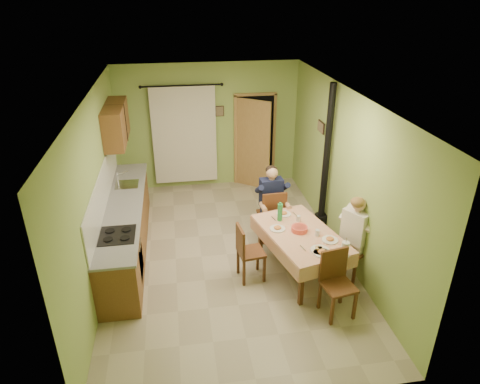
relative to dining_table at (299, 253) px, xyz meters
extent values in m
cube|color=tan|center=(-1.09, 0.69, -0.38)|extent=(4.00, 6.00, 0.01)
cube|color=#92B15B|center=(-1.09, 3.69, 1.02)|extent=(4.00, 0.04, 2.80)
cube|color=#92B15B|center=(-1.09, -2.31, 1.02)|extent=(4.00, 0.04, 2.80)
cube|color=#92B15B|center=(-3.09, 0.69, 1.02)|extent=(0.04, 6.00, 2.80)
cube|color=#92B15B|center=(0.91, 0.69, 1.02)|extent=(0.04, 6.00, 2.80)
cube|color=white|center=(-1.09, 0.69, 2.42)|extent=(4.00, 6.00, 0.04)
cube|color=brown|center=(-2.79, 1.09, 0.06)|extent=(0.60, 3.60, 0.88)
cube|color=gray|center=(-2.79, 1.09, 0.52)|extent=(0.64, 3.64, 0.04)
cube|color=white|center=(-3.08, 1.09, 0.85)|extent=(0.02, 3.60, 0.66)
cube|color=silver|center=(-2.79, 1.89, 0.53)|extent=(0.42, 0.42, 0.03)
cube|color=black|center=(-2.79, 0.09, 0.54)|extent=(0.52, 0.56, 0.02)
cube|color=black|center=(-2.50, 0.09, 0.07)|extent=(0.01, 0.55, 0.55)
cube|color=brown|center=(-2.91, 2.39, 1.57)|extent=(0.35, 1.40, 0.70)
cylinder|color=black|center=(-1.64, 3.57, 1.97)|extent=(1.70, 0.04, 0.04)
cube|color=silver|center=(-1.64, 3.59, 0.87)|extent=(1.40, 0.06, 2.20)
cube|color=black|center=(-0.04, 3.68, 0.65)|extent=(0.84, 0.03, 2.06)
cube|color=#A37944|center=(-0.49, 3.66, 0.65)|extent=(0.06, 0.06, 2.12)
cube|color=#A37944|center=(0.41, 3.66, 0.65)|extent=(0.06, 0.06, 2.12)
cube|color=#A37944|center=(-0.04, 3.66, 1.71)|extent=(0.96, 0.06, 0.06)
cube|color=#A37944|center=(-0.13, 3.41, 0.64)|extent=(0.68, 0.53, 2.04)
cube|color=tan|center=(0.00, 0.00, 0.36)|extent=(1.35, 1.83, 0.04)
cube|color=tan|center=(0.20, -0.80, 0.25)|extent=(0.96, 0.25, 0.22)
cube|color=tan|center=(-0.20, 0.80, 0.25)|extent=(0.96, 0.25, 0.22)
cube|color=tan|center=(-0.48, -0.12, 0.25)|extent=(0.41, 1.60, 0.22)
cube|color=tan|center=(0.48, 0.12, 0.25)|extent=(0.41, 1.60, 0.22)
cylinder|color=white|center=(-0.12, 0.61, 0.39)|extent=(0.25, 0.25, 0.02)
ellipsoid|color=#CC7233|center=(-0.12, 0.61, 0.41)|extent=(0.12, 0.12, 0.05)
cylinder|color=white|center=(0.13, -0.61, 0.39)|extent=(0.25, 0.25, 0.02)
ellipsoid|color=#CC7233|center=(0.13, -0.61, 0.41)|extent=(0.12, 0.12, 0.05)
cylinder|color=white|center=(0.37, -0.29, 0.39)|extent=(0.25, 0.25, 0.02)
ellipsoid|color=#CC7233|center=(0.37, -0.29, 0.41)|extent=(0.12, 0.12, 0.05)
cylinder|color=white|center=(-0.34, 0.16, 0.39)|extent=(0.25, 0.25, 0.02)
ellipsoid|color=#CC7233|center=(-0.34, 0.16, 0.41)|extent=(0.12, 0.12, 0.05)
cylinder|color=#F75443|center=(-0.01, 0.05, 0.42)|extent=(0.26, 0.26, 0.08)
cylinder|color=white|center=(0.13, -0.53, 0.39)|extent=(0.28, 0.28, 0.02)
cube|color=tan|center=(0.11, -0.49, 0.41)|extent=(0.07, 0.07, 0.03)
cube|color=tan|center=(0.10, -0.53, 0.41)|extent=(0.07, 0.06, 0.03)
cube|color=tan|center=(0.14, -0.50, 0.41)|extent=(0.06, 0.05, 0.03)
cube|color=tan|center=(0.14, -0.51, 0.41)|extent=(0.07, 0.06, 0.03)
cube|color=tan|center=(0.14, -0.53, 0.41)|extent=(0.07, 0.05, 0.03)
cube|color=tan|center=(0.13, -0.55, 0.41)|extent=(0.05, 0.07, 0.03)
cube|color=tan|center=(0.16, -0.59, 0.41)|extent=(0.06, 0.07, 0.03)
cylinder|color=silver|center=(0.22, -0.13, 0.43)|extent=(0.07, 0.07, 0.10)
cylinder|color=silver|center=(0.06, 0.35, 0.43)|extent=(0.07, 0.07, 0.10)
cylinder|color=white|center=(0.43, -0.72, 0.50)|extent=(0.11, 0.11, 0.22)
cylinder|color=silver|center=(0.43, -0.72, 0.53)|extent=(0.02, 0.02, 0.30)
cube|color=#542E17|center=(-0.22, 1.13, 0.10)|extent=(0.47, 0.47, 0.04)
cube|color=#542E17|center=(-0.20, 0.93, 0.37)|extent=(0.44, 0.07, 0.51)
cube|color=#542E17|center=(0.26, -1.03, 0.10)|extent=(0.48, 0.48, 0.04)
cube|color=#542E17|center=(0.23, -0.84, 0.36)|extent=(0.42, 0.11, 0.48)
cube|color=#542E17|center=(0.83, -0.18, 0.10)|extent=(0.61, 0.61, 0.04)
cube|color=#542E17|center=(1.00, -0.08, 0.37)|extent=(0.26, 0.40, 0.50)
cube|color=#542E17|center=(-0.79, -0.01, 0.10)|extent=(0.44, 0.44, 0.04)
cube|color=#542E17|center=(-0.97, -0.03, 0.34)|extent=(0.09, 0.40, 0.45)
cube|color=#141938|center=(-0.21, 1.03, 0.18)|extent=(0.38, 0.42, 0.16)
cube|color=#141938|center=(-0.22, 1.16, 0.53)|extent=(0.41, 0.25, 0.54)
sphere|color=tan|center=(-0.22, 1.15, 0.92)|extent=(0.21, 0.21, 0.21)
ellipsoid|color=black|center=(-0.22, 1.19, 0.96)|extent=(0.21, 0.21, 0.16)
cube|color=silver|center=(0.91, -0.13, 0.18)|extent=(0.53, 0.52, 0.16)
cube|color=silver|center=(0.80, -0.20, 0.53)|extent=(0.40, 0.46, 0.54)
sphere|color=tan|center=(0.81, -0.19, 0.92)|extent=(0.21, 0.21, 0.21)
ellipsoid|color=olive|center=(0.78, -0.21, 0.96)|extent=(0.21, 0.21, 0.16)
cylinder|color=black|center=(0.81, 1.29, 1.02)|extent=(0.12, 0.12, 2.80)
cylinder|color=black|center=(0.81, 1.29, -0.23)|extent=(0.24, 0.24, 0.30)
cube|color=black|center=(-0.84, 3.66, 1.37)|extent=(0.19, 0.03, 0.23)
cube|color=brown|center=(0.88, 1.89, 1.47)|extent=(0.03, 0.31, 0.21)
camera|label=1|loc=(-1.84, -5.52, 3.89)|focal=32.00mm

